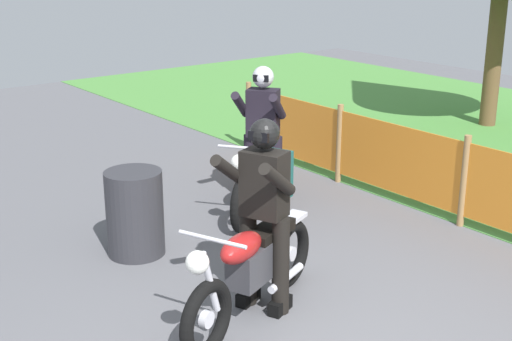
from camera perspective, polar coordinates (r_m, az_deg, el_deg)
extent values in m
cylinder|color=#997547|center=(10.78, -0.59, 4.39)|extent=(0.08, 0.08, 1.05)
cylinder|color=#997547|center=(9.35, 6.73, 2.16)|extent=(0.08, 0.08, 1.05)
cylinder|color=#997547|center=(8.15, 16.41, -0.84)|extent=(0.08, 0.08, 1.05)
cube|color=orange|center=(10.04, 2.81, 3.47)|extent=(1.88, 0.02, 0.85)
cube|color=orange|center=(8.71, 11.24, 0.89)|extent=(1.88, 0.02, 0.85)
cylinder|color=brown|center=(12.83, 18.58, 8.53)|extent=(0.28, 0.28, 2.32)
torus|color=black|center=(5.49, -4.01, -11.86)|extent=(0.34, 0.63, 0.63)
cylinder|color=silver|center=(5.49, -4.01, -11.86)|extent=(0.11, 0.15, 0.14)
torus|color=black|center=(6.55, 2.79, -6.69)|extent=(0.34, 0.63, 0.63)
cylinder|color=silver|center=(6.55, 2.79, -6.69)|extent=(0.11, 0.15, 0.14)
cube|color=#38383D|center=(5.96, -0.04, -7.36)|extent=(0.44, 0.64, 0.32)
ellipsoid|color=maroon|center=(5.70, -1.20, -6.22)|extent=(0.41, 0.56, 0.22)
cube|color=black|center=(6.08, 1.13, -4.90)|extent=(0.41, 0.59, 0.10)
cube|color=silver|center=(6.41, 2.84, -3.88)|extent=(0.28, 0.39, 0.04)
cylinder|color=silver|center=(5.40, -3.72, -8.96)|extent=(0.14, 0.23, 0.56)
sphere|color=white|center=(5.18, -4.75, -7.39)|extent=(0.23, 0.23, 0.18)
cylinder|color=silver|center=(5.29, -3.56, -5.55)|extent=(0.56, 0.25, 0.03)
cylinder|color=silver|center=(6.24, 2.44, -8.62)|extent=(0.27, 0.53, 0.07)
torus|color=black|center=(7.73, -1.15, -2.75)|extent=(0.46, 0.57, 0.63)
cylinder|color=silver|center=(7.73, -1.15, -2.75)|extent=(0.13, 0.15, 0.14)
torus|color=black|center=(8.98, 1.36, 0.22)|extent=(0.46, 0.57, 0.63)
cylinder|color=silver|center=(8.98, 1.36, 0.22)|extent=(0.13, 0.15, 0.14)
cube|color=#38383D|center=(8.34, 0.29, 0.09)|extent=(0.54, 0.61, 0.31)
ellipsoid|color=#B7B7C1|center=(8.07, -0.13, 1.08)|extent=(0.49, 0.55, 0.22)
cube|color=black|center=(8.52, 0.73, 1.77)|extent=(0.50, 0.57, 0.10)
cube|color=silver|center=(8.89, 1.38, 2.32)|extent=(0.34, 0.38, 0.04)
cylinder|color=silver|center=(7.69, -1.04, -0.62)|extent=(0.18, 0.22, 0.56)
sphere|color=white|center=(7.48, -1.39, 0.65)|extent=(0.25, 0.25, 0.18)
cylinder|color=silver|center=(7.63, -0.97, 1.85)|extent=(0.49, 0.37, 0.03)
cylinder|color=silver|center=(8.66, 1.68, -0.92)|extent=(0.38, 0.47, 0.07)
cylinder|color=black|center=(6.04, 1.99, -7.70)|extent=(0.20, 0.20, 0.86)
cube|color=black|center=(6.21, 1.96, -10.79)|extent=(0.20, 0.28, 0.12)
cylinder|color=black|center=(6.18, -0.64, -7.07)|extent=(0.20, 0.20, 0.86)
cube|color=black|center=(6.35, -0.63, -10.10)|extent=(0.20, 0.28, 0.12)
cube|color=black|center=(5.84, 0.68, -1.07)|extent=(0.42, 0.36, 0.56)
cylinder|color=black|center=(5.55, 1.75, -0.75)|extent=(0.27, 0.49, 0.38)
cylinder|color=black|center=(5.76, -2.10, -0.05)|extent=(0.27, 0.49, 0.38)
sphere|color=black|center=(5.72, 0.70, 2.96)|extent=(0.33, 0.33, 0.25)
cube|color=black|center=(5.63, 0.20, 2.74)|extent=(0.18, 0.09, 0.08)
cube|color=#194C47|center=(5.97, 1.49, -0.25)|extent=(0.32, 0.25, 0.40)
cylinder|color=black|center=(8.46, 1.60, -0.09)|extent=(0.21, 0.21, 0.86)
cube|color=black|center=(8.58, 1.58, -2.44)|extent=(0.24, 0.27, 0.12)
cylinder|color=black|center=(8.54, -0.48, 0.09)|extent=(0.21, 0.21, 0.86)
cube|color=black|center=(8.66, -0.48, -2.24)|extent=(0.24, 0.27, 0.12)
cube|color=black|center=(8.31, 0.57, 4.67)|extent=(0.43, 0.41, 0.56)
cylinder|color=black|center=(8.06, 1.75, 5.14)|extent=(0.37, 0.45, 0.38)
cylinder|color=black|center=(8.17, -1.26, 5.32)|extent=(0.37, 0.45, 0.38)
sphere|color=silver|center=(8.22, 0.58, 7.55)|extent=(0.35, 0.35, 0.25)
cube|color=black|center=(8.13, 0.39, 7.43)|extent=(0.16, 0.13, 0.08)
cube|color=#1E232D|center=(8.46, 0.87, 5.18)|extent=(0.32, 0.29, 0.40)
cylinder|color=#2D2D33|center=(7.24, -9.72, -3.40)|extent=(0.58, 0.58, 0.88)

